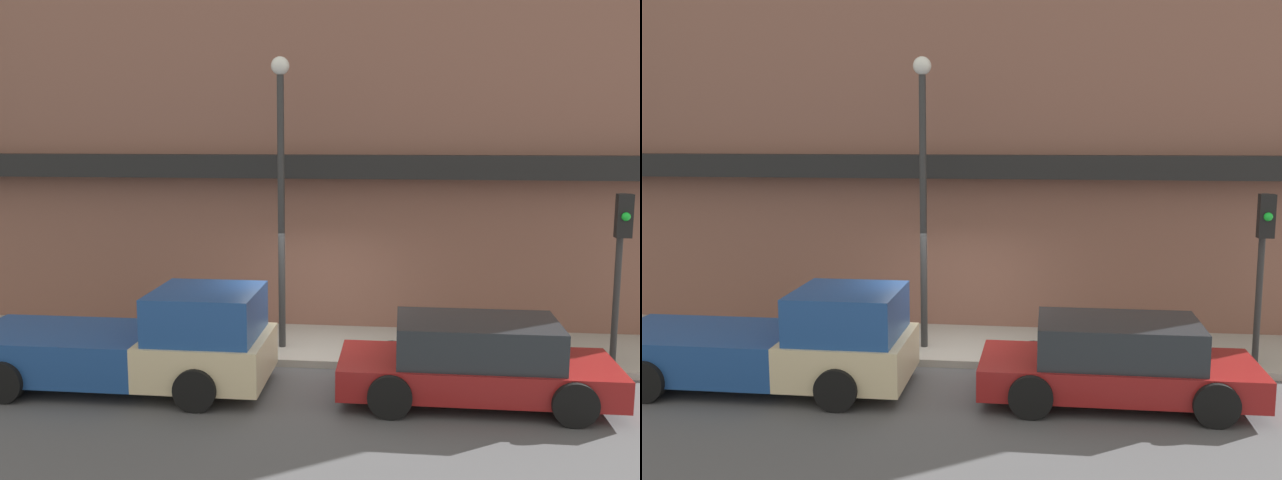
# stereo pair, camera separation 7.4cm
# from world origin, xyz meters

# --- Properties ---
(ground_plane) EXTENTS (80.00, 80.00, 0.00)m
(ground_plane) POSITION_xyz_m (0.00, 0.00, 0.00)
(ground_plane) COLOR #4C4C4F
(sidewalk) EXTENTS (36.00, 2.61, 0.14)m
(sidewalk) POSITION_xyz_m (0.00, 1.31, 0.07)
(sidewalk) COLOR #ADA89E
(sidewalk) RESTS_ON ground
(building) EXTENTS (19.80, 3.80, 11.42)m
(building) POSITION_xyz_m (-0.02, 4.09, 4.70)
(building) COLOR brown
(building) RESTS_ON ground
(pickup_truck) EXTENTS (5.34, 2.18, 1.80)m
(pickup_truck) POSITION_xyz_m (-2.74, -1.37, 0.79)
(pickup_truck) COLOR beige
(pickup_truck) RESTS_ON ground
(parked_car) EXTENTS (4.57, 2.02, 1.41)m
(parked_car) POSITION_xyz_m (3.09, -1.37, 0.69)
(parked_car) COLOR maroon
(parked_car) RESTS_ON ground
(fire_hydrant) EXTENTS (0.21, 0.21, 0.69)m
(fire_hydrant) POSITION_xyz_m (4.14, 0.46, 0.49)
(fire_hydrant) COLOR yellow
(fire_hydrant) RESTS_ON sidewalk
(street_lamp) EXTENTS (0.36, 0.36, 5.81)m
(street_lamp) POSITION_xyz_m (-0.59, 0.87, 3.75)
(street_lamp) COLOR #2D2D2D
(street_lamp) RESTS_ON sidewalk
(traffic_light) EXTENTS (0.28, 0.42, 3.25)m
(traffic_light) POSITION_xyz_m (5.83, 0.42, 2.39)
(traffic_light) COLOR #2D2D2D
(traffic_light) RESTS_ON sidewalk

